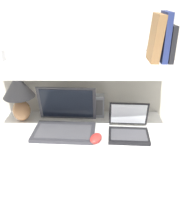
% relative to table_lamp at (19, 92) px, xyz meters
% --- Properties ---
extents(wall_back, '(6.00, 0.05, 2.40)m').
position_rel_table_lamp_xyz_m(wall_back, '(0.40, 0.19, 0.29)').
color(wall_back, beige).
rests_on(wall_back, ground_plane).
extents(desk, '(1.09, 0.57, 0.71)m').
position_rel_table_lamp_xyz_m(desk, '(0.40, -0.16, -0.56)').
color(desk, white).
rests_on(desk, ground_plane).
extents(back_riser, '(1.09, 0.04, 1.11)m').
position_rel_table_lamp_xyz_m(back_riser, '(0.40, 0.15, -0.36)').
color(back_riser, beige).
rests_on(back_riser, ground_plane).
extents(shelf, '(1.09, 0.51, 0.03)m').
position_rel_table_lamp_xyz_m(shelf, '(0.40, -0.09, 0.21)').
color(shelf, white).
rests_on(shelf, back_riser).
extents(table_lamp, '(0.20, 0.20, 0.32)m').
position_rel_table_lamp_xyz_m(table_lamp, '(0.00, 0.00, 0.00)').
color(table_lamp, '#B27A4C').
rests_on(table_lamp, desk).
extents(laptop_large, '(0.39, 0.31, 0.26)m').
position_rel_table_lamp_xyz_m(laptop_large, '(0.31, -0.12, -0.15)').
color(laptop_large, '#333338').
rests_on(laptop_large, desk).
extents(laptop_small, '(0.25, 0.23, 0.18)m').
position_rel_table_lamp_xyz_m(laptop_small, '(0.70, -0.18, -0.16)').
color(laptop_small, black).
rests_on(laptop_small, desk).
extents(computer_mouse, '(0.10, 0.12, 0.04)m').
position_rel_table_lamp_xyz_m(computer_mouse, '(0.50, -0.25, -0.19)').
color(computer_mouse, red).
rests_on(computer_mouse, desk).
extents(router_box, '(0.10, 0.06, 0.16)m').
position_rel_table_lamp_xyz_m(router_box, '(0.50, 0.06, -0.13)').
color(router_box, gray).
rests_on(router_box, desk).
extents(book_black, '(0.03, 0.16, 0.19)m').
position_rel_table_lamp_xyz_m(book_black, '(0.90, -0.09, 0.32)').
color(book_black, black).
rests_on(book_black, shelf).
extents(book_navy, '(0.03, 0.15, 0.26)m').
position_rel_table_lamp_xyz_m(book_navy, '(0.87, -0.09, 0.36)').
color(book_navy, navy).
rests_on(book_navy, shelf).
extents(book_brown, '(0.06, 0.15, 0.25)m').
position_rel_table_lamp_xyz_m(book_brown, '(0.82, -0.09, 0.35)').
color(book_brown, brown).
rests_on(book_brown, shelf).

